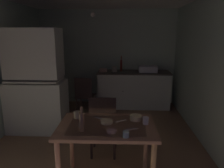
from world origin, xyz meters
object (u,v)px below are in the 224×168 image
object	(u,v)px
sink_basin	(148,69)
chair_far_side	(103,125)
mixing_bowl_counter	(103,70)
chair_by_counter	(85,95)
teacup_cream	(77,115)
hand_pump	(121,65)
dining_table	(107,133)
glass_bottle	(82,121)
serving_bowl_wide	(112,131)
hutch_cabinet	(36,85)

from	to	relation	value
sink_basin	chair_far_side	world-z (taller)	sink_basin
mixing_bowl_counter	chair_by_counter	xyz separation A→B (m)	(-0.35, -0.64, -0.46)
chair_far_side	teacup_cream	size ratio (longest dim) A/B	10.66
hand_pump	teacup_cream	size ratio (longest dim) A/B	4.37
dining_table	glass_bottle	xyz separation A→B (m)	(-0.26, -0.17, 0.22)
dining_table	chair_far_side	bearing A→B (deg)	99.19
serving_bowl_wide	teacup_cream	bearing A→B (deg)	140.78
hutch_cabinet	teacup_cream	world-z (taller)	hutch_cabinet
hutch_cabinet	chair_by_counter	world-z (taller)	hutch_cabinet
dining_table	chair_far_side	distance (m)	0.64
sink_basin	hand_pump	distance (m)	0.66
serving_bowl_wide	glass_bottle	world-z (taller)	glass_bottle
hand_pump	chair_far_side	bearing A→B (deg)	-95.80
sink_basin	hand_pump	bearing A→B (deg)	176.05
hutch_cabinet	hand_pump	bearing A→B (deg)	44.03
hutch_cabinet	serving_bowl_wide	xyz separation A→B (m)	(1.48, -1.64, -0.11)
chair_by_counter	glass_bottle	xyz separation A→B (m)	(0.39, -2.40, 0.40)
dining_table	chair_far_side	size ratio (longest dim) A/B	1.20
serving_bowl_wide	chair_by_counter	bearing A→B (deg)	106.56
sink_basin	mixing_bowl_counter	world-z (taller)	sink_basin
teacup_cream	mixing_bowl_counter	bearing A→B (deg)	88.06
mixing_bowl_counter	dining_table	xyz separation A→B (m)	(0.30, -2.87, -0.27)
hutch_cabinet	serving_bowl_wide	distance (m)	2.22
sink_basin	mixing_bowl_counter	xyz separation A→B (m)	(-1.10, -0.05, -0.04)
hand_pump	chair_by_counter	distance (m)	1.23
sink_basin	teacup_cream	bearing A→B (deg)	-113.49
dining_table	teacup_cream	size ratio (longest dim) A/B	12.75
hutch_cabinet	teacup_cream	size ratio (longest dim) A/B	21.37
dining_table	serving_bowl_wide	distance (m)	0.23
sink_basin	dining_table	distance (m)	3.05
chair_far_side	glass_bottle	xyz separation A→B (m)	(-0.16, -0.77, 0.38)
chair_far_side	hand_pump	bearing A→B (deg)	84.20
hand_pump	teacup_cream	distance (m)	2.84
sink_basin	teacup_cream	world-z (taller)	sink_basin
chair_far_side	glass_bottle	size ratio (longest dim) A/B	3.41
mixing_bowl_counter	glass_bottle	bearing A→B (deg)	-89.22
glass_bottle	serving_bowl_wide	bearing A→B (deg)	-3.29
mixing_bowl_counter	serving_bowl_wide	distance (m)	3.08
sink_basin	chair_by_counter	distance (m)	1.68
serving_bowl_wide	glass_bottle	bearing A→B (deg)	176.71
hutch_cabinet	dining_table	world-z (taller)	hutch_cabinet
chair_far_side	chair_by_counter	distance (m)	1.72
chair_by_counter	mixing_bowl_counter	bearing A→B (deg)	61.37
hand_pump	teacup_cream	xyz separation A→B (m)	(-0.53, -2.78, -0.25)
serving_bowl_wide	teacup_cream	world-z (taller)	teacup_cream
dining_table	chair_by_counter	xyz separation A→B (m)	(-0.65, 2.23, -0.19)
chair_by_counter	chair_far_side	bearing A→B (deg)	-71.14
chair_far_side	serving_bowl_wide	distance (m)	0.86
sink_basin	dining_table	world-z (taller)	sink_basin
mixing_bowl_counter	glass_bottle	world-z (taller)	glass_bottle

